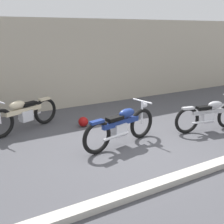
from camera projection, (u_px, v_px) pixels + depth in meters
name	position (u px, v px, depth m)	size (l,w,h in m)	color
ground_plane	(133.00, 147.00, 6.46)	(40.00, 40.00, 0.00)	#47474C
building_wall	(68.00, 64.00, 9.44)	(18.00, 0.30, 3.04)	#B2A893
curb_strip	(183.00, 176.00, 5.07)	(18.00, 0.24, 0.12)	#B7B2A8
helmet	(83.00, 122.00, 7.79)	(0.29, 0.29, 0.29)	maroon
motorcycle_cream	(24.00, 114.00, 7.40)	(2.07, 1.03, 0.99)	black
motorcycle_blue	(121.00, 126.00, 6.45)	(2.18, 0.73, 0.99)	black
motorcycle_silver	(209.00, 115.00, 7.40)	(2.04, 0.66, 0.93)	black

